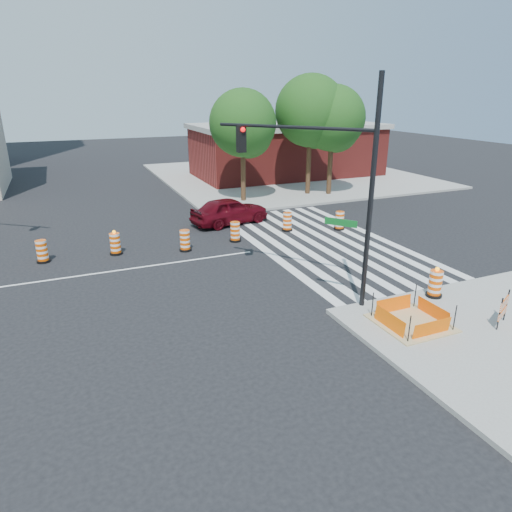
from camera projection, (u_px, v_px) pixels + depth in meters
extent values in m
plane|color=black|center=(98.00, 273.00, 19.44)|extent=(120.00, 120.00, 0.00)
cube|color=gray|center=(286.00, 175.00, 41.61)|extent=(22.00, 22.00, 0.15)
cube|color=silver|center=(265.00, 250.00, 22.31)|extent=(0.45, 13.50, 0.01)
cube|color=silver|center=(282.00, 247.00, 22.64)|extent=(0.45, 13.50, 0.01)
cube|color=silver|center=(298.00, 245.00, 22.97)|extent=(0.45, 13.50, 0.01)
cube|color=silver|center=(313.00, 243.00, 23.31)|extent=(0.45, 13.50, 0.01)
cube|color=silver|center=(328.00, 241.00, 23.64)|extent=(0.45, 13.50, 0.01)
cube|color=silver|center=(343.00, 239.00, 23.97)|extent=(0.45, 13.50, 0.01)
cube|color=silver|center=(357.00, 237.00, 24.30)|extent=(0.45, 13.50, 0.01)
cube|color=silver|center=(371.00, 235.00, 24.63)|extent=(0.45, 13.50, 0.01)
cube|color=silver|center=(98.00, 273.00, 19.44)|extent=(14.00, 0.12, 0.01)
cube|color=tan|center=(411.00, 323.00, 14.91)|extent=(2.20, 2.20, 0.05)
cube|color=#FF6105|center=(432.00, 329.00, 14.05)|extent=(1.44, 0.02, 0.55)
cube|color=#FF6105|center=(394.00, 305.00, 15.61)|extent=(1.44, 0.02, 0.55)
cube|color=#FF6105|center=(389.00, 321.00, 14.50)|extent=(0.02, 1.44, 0.55)
cube|color=#FF6105|center=(433.00, 311.00, 15.16)|extent=(0.02, 1.44, 0.55)
cylinder|color=black|center=(409.00, 329.00, 13.66)|extent=(0.04, 0.04, 0.90)
cylinder|color=black|center=(455.00, 318.00, 14.32)|extent=(0.04, 0.04, 0.90)
cylinder|color=black|center=(373.00, 305.00, 15.22)|extent=(0.04, 0.04, 0.90)
cylinder|color=black|center=(415.00, 296.00, 15.88)|extent=(0.04, 0.04, 0.90)
cube|color=maroon|center=(287.00, 153.00, 40.92)|extent=(16.00, 8.00, 4.20)
cube|color=gray|center=(287.00, 126.00, 40.13)|extent=(16.50, 8.50, 0.40)
imported|color=#500610|center=(230.00, 211.00, 26.43)|extent=(4.87, 2.73, 1.56)
cylinder|color=black|center=(371.00, 198.00, 14.92)|extent=(0.17, 0.17, 7.76)
cylinder|color=black|center=(292.00, 127.00, 15.53)|extent=(3.64, 4.68, 0.12)
cube|color=black|center=(241.00, 139.00, 16.64)|extent=(0.31, 0.27, 0.97)
sphere|color=#FF0C0C|center=(243.00, 130.00, 16.36)|extent=(0.17, 0.17, 0.17)
cube|color=#0C591E|center=(341.00, 222.00, 15.70)|extent=(0.74, 0.95, 0.24)
cylinder|color=black|center=(434.00, 295.00, 16.91)|extent=(0.59, 0.59, 0.10)
cylinder|color=#ED5105|center=(435.00, 283.00, 16.74)|extent=(0.47, 0.47, 0.94)
sphere|color=#FF990C|center=(437.00, 269.00, 16.55)|extent=(0.16, 0.16, 0.16)
cube|color=#ED5105|center=(504.00, 303.00, 14.60)|extent=(0.86, 0.46, 0.31)
cube|color=#ED5105|center=(502.00, 313.00, 14.72)|extent=(0.86, 0.46, 0.24)
cylinder|color=black|center=(500.00, 314.00, 14.37)|extent=(0.04, 0.04, 1.11)
cylinder|color=black|center=(507.00, 305.00, 14.97)|extent=(0.04, 0.04, 1.11)
cylinder|color=#382314|center=(243.00, 168.00, 31.02)|extent=(0.33, 0.33, 4.73)
sphere|color=#214513|center=(243.00, 123.00, 30.00)|extent=(4.44, 4.44, 4.44)
sphere|color=#214513|center=(248.00, 134.00, 30.71)|extent=(3.25, 3.25, 3.25)
sphere|color=#214513|center=(238.00, 130.00, 29.83)|extent=(2.96, 2.96, 2.96)
cylinder|color=#382314|center=(309.00, 159.00, 33.06)|extent=(0.34, 0.34, 5.34)
sphere|color=#214513|center=(311.00, 111.00, 31.92)|extent=(5.01, 5.01, 5.01)
sphere|color=#214513|center=(314.00, 123.00, 32.68)|extent=(3.67, 3.67, 3.67)
sphere|color=#214513|center=(307.00, 119.00, 31.75)|extent=(3.34, 3.34, 3.34)
cylinder|color=#382314|center=(330.00, 162.00, 33.04)|extent=(0.35, 0.35, 4.90)
sphere|color=#214513|center=(333.00, 118.00, 32.00)|extent=(4.60, 4.60, 4.60)
sphere|color=#214513|center=(336.00, 129.00, 32.74)|extent=(3.37, 3.37, 3.37)
sphere|color=#214513|center=(329.00, 125.00, 31.81)|extent=(3.07, 3.07, 3.07)
cylinder|color=black|center=(44.00, 261.00, 20.71)|extent=(0.60, 0.60, 0.10)
cylinder|color=#ED5105|center=(42.00, 251.00, 20.54)|extent=(0.48, 0.48, 0.95)
cylinder|color=black|center=(116.00, 253.00, 21.72)|extent=(0.60, 0.60, 0.10)
cylinder|color=#ED5105|center=(115.00, 243.00, 21.55)|extent=(0.48, 0.48, 0.95)
sphere|color=#FF990C|center=(114.00, 232.00, 21.36)|extent=(0.16, 0.16, 0.16)
cylinder|color=black|center=(186.00, 250.00, 22.19)|extent=(0.60, 0.60, 0.10)
cylinder|color=#ED5105|center=(185.00, 240.00, 22.02)|extent=(0.48, 0.48, 0.95)
cylinder|color=black|center=(235.00, 240.00, 23.58)|extent=(0.60, 0.60, 0.10)
cylinder|color=#ED5105|center=(235.00, 231.00, 23.41)|extent=(0.48, 0.48, 0.95)
cylinder|color=black|center=(287.00, 230.00, 25.35)|extent=(0.60, 0.60, 0.10)
cylinder|color=#ED5105|center=(287.00, 221.00, 25.18)|extent=(0.48, 0.48, 0.95)
cylinder|color=black|center=(339.00, 229.00, 25.57)|extent=(0.60, 0.60, 0.10)
cylinder|color=#ED5105|center=(340.00, 220.00, 25.40)|extent=(0.48, 0.48, 0.95)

